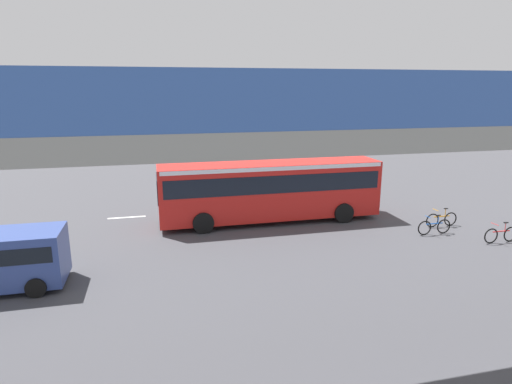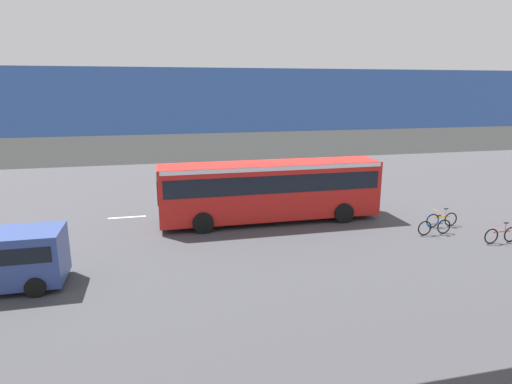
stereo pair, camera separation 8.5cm
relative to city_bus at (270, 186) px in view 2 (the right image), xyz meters
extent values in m
plane|color=#424247|center=(1.47, -0.22, -1.88)|extent=(80.00, 80.00, 0.00)
cube|color=red|center=(-0.01, 0.00, -0.17)|extent=(11.50, 2.55, 2.86)
cube|color=black|center=(-0.01, 0.00, 0.35)|extent=(11.04, 2.59, 0.90)
cube|color=white|center=(-0.01, 0.00, 1.15)|extent=(11.27, 2.58, 0.20)
cube|color=black|center=(5.76, 0.00, 0.18)|extent=(0.04, 2.24, 1.20)
cylinder|color=black|center=(3.67, 1.27, -1.36)|extent=(1.04, 0.30, 1.04)
cylinder|color=black|center=(3.67, -1.27, -1.36)|extent=(1.04, 0.30, 1.04)
cylinder|color=black|center=(-3.69, 1.27, -1.36)|extent=(1.04, 0.30, 1.04)
cylinder|color=black|center=(-3.69, -1.27, -1.36)|extent=(1.04, 0.30, 1.04)
cylinder|color=black|center=(9.94, 6.51, -1.54)|extent=(0.68, 0.22, 0.68)
cylinder|color=black|center=(9.94, 4.56, -1.54)|extent=(0.68, 0.22, 0.68)
torus|color=black|center=(-7.73, 3.07, -1.52)|extent=(0.72, 0.06, 0.72)
torus|color=black|center=(-8.78, 3.07, -1.52)|extent=(0.72, 0.06, 0.72)
cube|color=orange|center=(-8.25, 3.07, -1.34)|extent=(0.89, 0.04, 0.04)
cylinder|color=orange|center=(-8.44, 3.07, -1.14)|extent=(0.03, 0.03, 0.40)
cube|color=black|center=(-8.44, 3.07, -0.94)|extent=(0.20, 0.08, 0.04)
cylinder|color=orange|center=(-7.85, 3.07, -0.97)|extent=(0.02, 0.44, 0.02)
torus|color=black|center=(-8.87, 5.74, -1.52)|extent=(0.72, 0.06, 0.72)
torus|color=black|center=(-9.92, 5.74, -1.52)|extent=(0.72, 0.06, 0.72)
cube|color=red|center=(-9.40, 5.74, -1.34)|extent=(0.89, 0.04, 0.04)
cylinder|color=red|center=(-9.59, 5.74, -1.14)|extent=(0.03, 0.03, 0.40)
cube|color=black|center=(-9.59, 5.74, -0.94)|extent=(0.20, 0.08, 0.04)
cylinder|color=red|center=(-9.00, 5.74, -0.97)|extent=(0.02, 0.44, 0.02)
torus|color=black|center=(-6.62, 4.03, -1.52)|extent=(0.72, 0.06, 0.72)
torus|color=black|center=(-7.67, 4.03, -1.52)|extent=(0.72, 0.06, 0.72)
cube|color=blue|center=(-7.15, 4.03, -1.34)|extent=(0.89, 0.04, 0.04)
cylinder|color=blue|center=(-7.34, 4.03, -1.14)|extent=(0.03, 0.03, 0.40)
cube|color=black|center=(-7.34, 4.03, -0.94)|extent=(0.20, 0.08, 0.04)
cylinder|color=blue|center=(-6.75, 4.03, -0.97)|extent=(0.02, 0.44, 0.02)
cylinder|color=#2D2D38|center=(-1.90, -3.97, -1.46)|extent=(0.32, 0.32, 0.85)
cylinder|color=#3F3F47|center=(-1.90, -3.97, -0.68)|extent=(0.38, 0.38, 0.70)
sphere|color=tan|center=(-1.90, -3.97, -0.20)|extent=(0.22, 0.22, 0.22)
cylinder|color=slate|center=(2.22, -4.14, -0.48)|extent=(0.08, 0.08, 2.80)
cube|color=yellow|center=(2.22, -4.14, 0.62)|extent=(0.04, 0.60, 0.60)
cube|color=silver|center=(-4.53, -2.30, -1.88)|extent=(2.00, 0.20, 0.01)
cube|color=silver|center=(-0.53, -2.30, -1.88)|extent=(2.00, 0.20, 0.01)
cube|color=silver|center=(3.47, -2.30, -1.88)|extent=(2.00, 0.20, 0.01)
cube|color=silver|center=(7.47, -2.30, -1.88)|extent=(2.00, 0.20, 0.01)
cube|color=gray|center=(1.47, 12.41, 4.01)|extent=(30.10, 2.60, 0.50)
cube|color=#3359A5|center=(1.47, 11.16, 4.81)|extent=(30.10, 0.08, 1.10)
cube|color=#3359A5|center=(1.47, 13.66, 4.81)|extent=(30.10, 0.08, 1.10)
camera|label=1|loc=(5.79, 21.15, 5.03)|focal=30.06mm
camera|label=2|loc=(5.71, 21.17, 5.03)|focal=30.06mm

